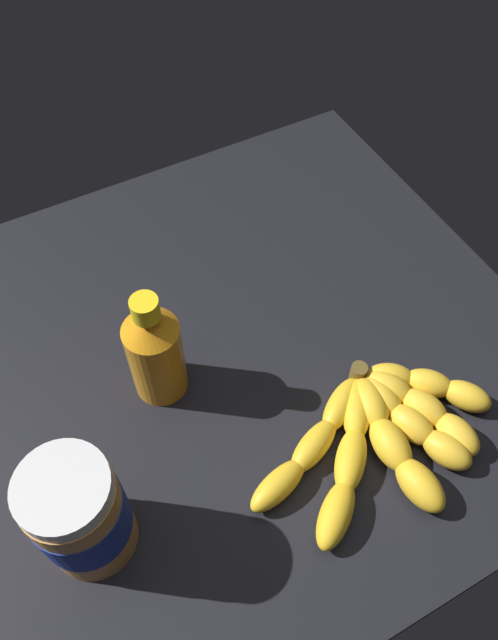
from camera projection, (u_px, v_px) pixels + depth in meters
ground_plane at (226, 363)px, 78.82cm from camera, size 72.21×78.55×3.93cm
banana_bunch at (385, 429)px, 69.44cm from camera, size 19.17×32.08×3.78cm
peanut_butter_jar at (80, 514)px, 58.07cm from camera, size 9.09×9.09×15.16cm
honey_bottle at (156, 352)px, 68.79cm from camera, size 6.42×6.42×16.59cm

